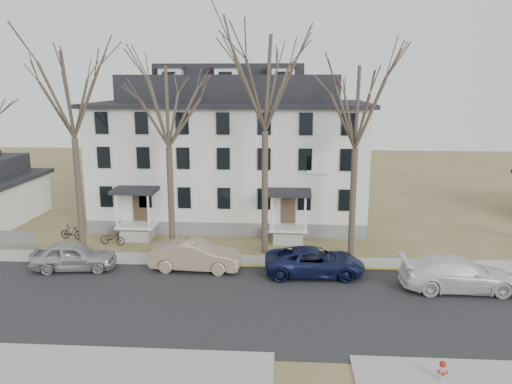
# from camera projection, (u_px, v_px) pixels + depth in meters

# --- Properties ---
(ground) EXTENTS (120.00, 120.00, 0.00)m
(ground) POSITION_uv_depth(u_px,v_px,m) (232.00, 323.00, 22.68)
(ground) COLOR olive
(ground) RESTS_ON ground
(main_road) EXTENTS (120.00, 10.00, 0.04)m
(main_road) POSITION_uv_depth(u_px,v_px,m) (237.00, 304.00, 24.63)
(main_road) COLOR #27272A
(main_road) RESTS_ON ground
(far_sidewalk) EXTENTS (120.00, 2.00, 0.08)m
(far_sidewalk) POSITION_uv_depth(u_px,v_px,m) (247.00, 262.00, 30.48)
(far_sidewalk) COLOR #A09F97
(far_sidewalk) RESTS_ON ground
(near_sidewalk_left) EXTENTS (20.00, 5.00, 0.08)m
(near_sidewalk_left) POSITION_uv_depth(u_px,v_px,m) (1.00, 381.00, 18.32)
(near_sidewalk_left) COLOR #A09F97
(near_sidewalk_left) RESTS_ON ground
(yellow_curb) EXTENTS (14.00, 0.25, 0.06)m
(yellow_curb) POSITION_uv_depth(u_px,v_px,m) (330.00, 269.00, 29.28)
(yellow_curb) COLOR gold
(yellow_curb) RESTS_ON ground
(boarding_house) EXTENTS (20.80, 12.36, 12.05)m
(boarding_house) POSITION_uv_depth(u_px,v_px,m) (232.00, 152.00, 39.14)
(boarding_house) COLOR slate
(boarding_house) RESTS_ON ground
(tree_far_left) EXTENTS (8.40, 8.40, 13.72)m
(tree_far_left) POSITION_uv_depth(u_px,v_px,m) (71.00, 89.00, 30.70)
(tree_far_left) COLOR #473B31
(tree_far_left) RESTS_ON ground
(tree_mid_left) EXTENTS (7.80, 7.80, 12.74)m
(tree_mid_left) POSITION_uv_depth(u_px,v_px,m) (167.00, 101.00, 30.48)
(tree_mid_left) COLOR #473B31
(tree_mid_left) RESTS_ON ground
(tree_center) EXTENTS (9.00, 9.00, 14.70)m
(tree_center) POSITION_uv_depth(u_px,v_px,m) (265.00, 76.00, 29.77)
(tree_center) COLOR #473B31
(tree_center) RESTS_ON ground
(tree_mid_right) EXTENTS (7.80, 7.80, 12.74)m
(tree_mid_right) POSITION_uv_depth(u_px,v_px,m) (357.00, 102.00, 29.74)
(tree_mid_right) COLOR #473B31
(tree_mid_right) RESTS_ON ground
(car_silver) EXTENTS (4.97, 2.47, 1.63)m
(car_silver) POSITION_uv_depth(u_px,v_px,m) (74.00, 257.00, 28.96)
(car_silver) COLOR #ACACAC
(car_silver) RESTS_ON ground
(car_tan) EXTENTS (5.29, 2.06, 1.72)m
(car_tan) POSITION_uv_depth(u_px,v_px,m) (195.00, 256.00, 28.93)
(car_tan) COLOR tan
(car_tan) RESTS_ON ground
(car_navy) EXTENTS (5.72, 2.82, 1.56)m
(car_navy) POSITION_uv_depth(u_px,v_px,m) (315.00, 262.00, 28.16)
(car_navy) COLOR #121940
(car_navy) RESTS_ON ground
(car_white) EXTENTS (6.01, 2.49, 1.74)m
(car_white) POSITION_uv_depth(u_px,v_px,m) (458.00, 275.00, 26.13)
(car_white) COLOR white
(car_white) RESTS_ON ground
(bicycle_left) EXTENTS (1.87, 0.91, 0.94)m
(bicycle_left) POSITION_uv_depth(u_px,v_px,m) (113.00, 239.00, 33.45)
(bicycle_left) COLOR black
(bicycle_left) RESTS_ON ground
(bicycle_right) EXTENTS (1.77, 0.77, 1.03)m
(bicycle_right) POSITION_uv_depth(u_px,v_px,m) (72.00, 233.00, 34.57)
(bicycle_right) COLOR black
(bicycle_right) RESTS_ON ground
(fire_hydrant) EXTENTS (0.35, 0.33, 0.85)m
(fire_hydrant) POSITION_uv_depth(u_px,v_px,m) (442.00, 372.00, 18.16)
(fire_hydrant) COLOR #B7B7BA
(fire_hydrant) RESTS_ON ground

